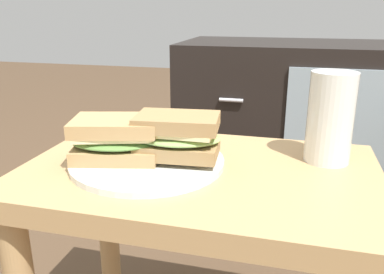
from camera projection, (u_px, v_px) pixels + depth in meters
side_table at (199, 218)px, 0.66m from camera, size 0.56×0.36×0.46m
tv_cabinet at (309, 121)px, 1.51m from camera, size 0.96×0.46×0.58m
plate at (148, 162)px, 0.64m from camera, size 0.25×0.25×0.01m
sandwich_front at (116, 139)px, 0.63m from camera, size 0.16×0.13×0.07m
sandwich_back at (178, 135)px, 0.62m from camera, size 0.14×0.10×0.07m
beer_glass at (330, 120)px, 0.64m from camera, size 0.07×0.07×0.15m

